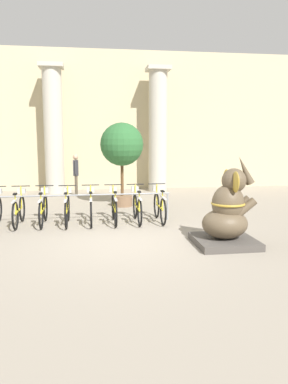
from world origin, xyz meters
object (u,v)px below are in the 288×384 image
object	(u,v)px
bicycle_2	(43,209)
bicycle_7	(159,206)
bicycle_5	(114,207)
potted_tree	(122,147)
bicycle_3	(67,209)
bicycle_4	(91,208)
bicycle_6	(137,207)
elephant_statue	(227,215)
bicycle_1	(19,210)
person_pedestrian	(76,171)

from	to	relation	value
bicycle_2	bicycle_7	world-z (taller)	same
bicycle_5	potted_tree	xyz separation A→B (m)	(0.43, 2.47, 1.53)
bicycle_3	bicycle_4	xyz separation A→B (m)	(0.62, 0.03, 0.00)
bicycle_3	bicycle_2	bearing A→B (deg)	173.71
bicycle_6	bicycle_7	distance (m)	0.62
elephant_statue	bicycle_7	bearing A→B (deg)	112.00
bicycle_4	bicycle_5	xyz separation A→B (m)	(0.62, -0.02, 0.00)
bicycle_1	bicycle_6	xyz separation A→B (m)	(3.10, -0.06, 0.00)
bicycle_3	bicycle_7	xyz separation A→B (m)	(2.48, 0.03, 0.00)
potted_tree	bicycle_4	bearing A→B (deg)	-113.27
bicycle_5	potted_tree	world-z (taller)	potted_tree
bicycle_5	bicycle_6	size ratio (longest dim) A/B	1.00
bicycle_7	potted_tree	size ratio (longest dim) A/B	0.61
person_pedestrian	bicycle_2	bearing A→B (deg)	-98.06
bicycle_2	bicycle_7	bearing A→B (deg)	-0.71
bicycle_1	bicycle_2	bearing A→B (deg)	-0.25
bicycle_4	bicycle_1	bearing A→B (deg)	178.66
bicycle_1	person_pedestrian	distance (m)	5.11
bicycle_1	potted_tree	distance (m)	4.08
bicycle_4	bicycle_7	distance (m)	1.86
bicycle_2	elephant_statue	xyz separation A→B (m)	(4.10, -2.50, 0.23)
bicycle_3	potted_tree	xyz separation A→B (m)	(1.67, 2.48, 1.53)
bicycle_1	bicycle_7	bearing A→B (deg)	-0.63
bicycle_1	potted_tree	bearing A→B (deg)	39.58
bicycle_3	person_pedestrian	world-z (taller)	person_pedestrian
bicycle_1	bicycle_3	bearing A→B (deg)	-3.28
bicycle_4	bicycle_2	bearing A→B (deg)	178.11
bicycle_4	elephant_statue	distance (m)	3.78
bicycle_6	elephant_statue	world-z (taller)	elephant_statue
bicycle_6	bicycle_1	bearing A→B (deg)	178.83
bicycle_5	potted_tree	distance (m)	2.94
bicycle_2	person_pedestrian	bearing A→B (deg)	81.94
bicycle_5	bicycle_4	bearing A→B (deg)	177.84
bicycle_4	bicycle_7	world-z (taller)	same
bicycle_7	elephant_statue	distance (m)	2.67
elephant_statue	bicycle_6	bearing A→B (deg)	123.48
bicycle_5	person_pedestrian	xyz separation A→B (m)	(-1.16, 4.97, 0.56)
bicycle_1	bicycle_4	world-z (taller)	same
elephant_statue	bicycle_2	bearing A→B (deg)	148.55
bicycle_1	bicycle_2	size ratio (longest dim) A/B	1.00
bicycle_2	elephant_statue	bearing A→B (deg)	-31.45
elephant_statue	bicycle_5	bearing A→B (deg)	132.50
bicycle_4	bicycle_5	size ratio (longest dim) A/B	1.00
bicycle_7	potted_tree	bearing A→B (deg)	108.19
person_pedestrian	potted_tree	world-z (taller)	potted_tree
bicycle_1	elephant_statue	distance (m)	5.35
bicycle_5	person_pedestrian	bearing A→B (deg)	103.19
bicycle_2	bicycle_1	bearing A→B (deg)	179.75
bicycle_2	bicycle_6	size ratio (longest dim) A/B	1.00
bicycle_3	bicycle_6	bearing A→B (deg)	0.24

